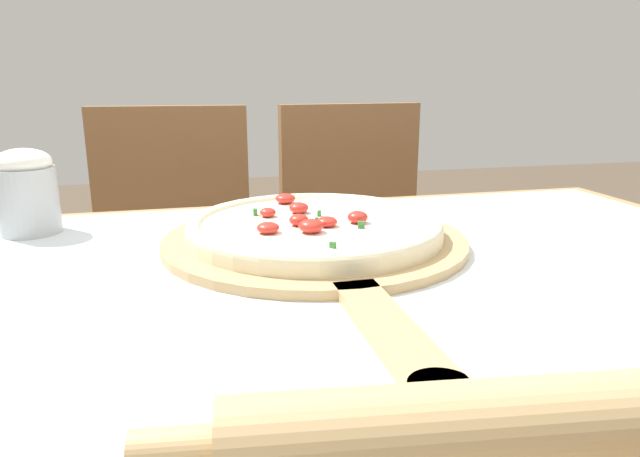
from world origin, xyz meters
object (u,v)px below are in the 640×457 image
object	(u,v)px
pizza_peel	(318,244)
chair_right	(361,253)
chair_left	(174,267)
rolling_pin	(547,423)
flour_cup	(26,191)
pizza	(314,226)

from	to	relation	value
pizza_peel	chair_right	world-z (taller)	chair_right
pizza_peel	chair_left	xyz separation A→B (m)	(-0.20, 0.66, -0.24)
pizza_peel	chair_left	distance (m)	0.73
chair_left	chair_right	world-z (taller)	same
rolling_pin	flour_cup	distance (m)	0.75
pizza_peel	pizza	bearing A→B (deg)	90.74
pizza_peel	chair_right	distance (m)	0.75
pizza_peel	rolling_pin	bearing A→B (deg)	-86.38
rolling_pin	flour_cup	bearing A→B (deg)	123.57
rolling_pin	flour_cup	world-z (taller)	flour_cup
pizza	chair_left	bearing A→B (deg)	107.45
pizza	rolling_pin	size ratio (longest dim) A/B	0.73
pizza	rolling_pin	distance (m)	0.47
pizza	chair_right	distance (m)	0.74
chair_left	chair_right	xyz separation A→B (m)	(0.47, 0.00, 0.00)
pizza	chair_left	distance (m)	0.72
pizza	chair_right	xyz separation A→B (m)	(0.27, 0.64, -0.26)
rolling_pin	flour_cup	xyz separation A→B (m)	(-0.41, 0.62, 0.03)
chair_right	chair_left	bearing A→B (deg)	176.68
pizza_peel	flour_cup	xyz separation A→B (m)	(-0.38, 0.18, 0.06)
chair_left	chair_right	distance (m)	0.47
flour_cup	chair_right	bearing A→B (deg)	36.56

